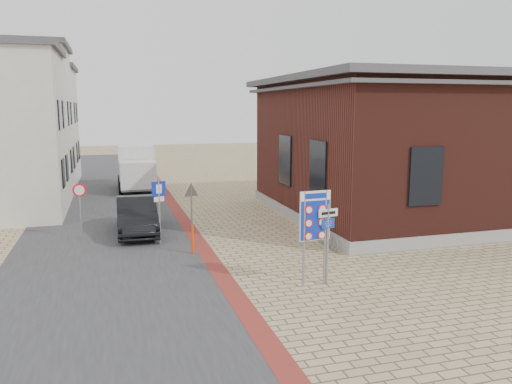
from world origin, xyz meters
TOP-DOWN VIEW (x-y plane):
  - ground at (0.00, 0.00)m, footprint 120.00×120.00m
  - road_strip at (-5.50, 15.00)m, footprint 7.00×60.00m
  - curb_strip at (-2.00, 10.00)m, footprint 0.60×40.00m
  - brick_building at (8.99, 7.00)m, footprint 13.00×13.00m
  - townhouse_mid at (-10.99, 18.00)m, footprint 7.40×6.40m
  - townhouse_far at (-10.99, 24.00)m, footprint 7.40×6.40m
  - bike_rack at (2.65, 2.20)m, footprint 0.08×1.80m
  - sedan at (-4.27, 6.60)m, footprint 1.68×4.68m
  - box_truck at (-3.62, 18.51)m, footprint 2.44×5.58m
  - border_sign at (0.50, -1.50)m, footprint 0.99×0.12m
  - essen_sign at (0.92, -1.50)m, footprint 0.67×0.15m
  - parking_sign at (-3.50, 4.50)m, footprint 0.55×0.22m
  - yield_sign at (-2.00, 6.00)m, footprint 0.73×0.31m
  - speed_sign at (-6.50, 6.18)m, footprint 0.54×0.08m
  - bollard at (-2.49, 2.80)m, footprint 0.11×0.11m

SIDE VIEW (x-z plane):
  - ground at x=0.00m, z-range 0.00..0.00m
  - road_strip at x=-5.50m, z-range 0.00..0.02m
  - curb_strip at x=-2.00m, z-range 0.00..0.03m
  - bike_rack at x=2.65m, z-range -0.04..0.56m
  - bollard at x=-2.49m, z-range 0.00..1.08m
  - sedan at x=-4.27m, z-range 0.00..1.54m
  - box_truck at x=-3.62m, z-range 0.05..2.95m
  - speed_sign at x=-6.50m, z-range 0.39..2.70m
  - yield_sign at x=-2.00m, z-range 0.53..2.65m
  - essen_sign at x=0.92m, z-range 0.41..2.89m
  - parking_sign at x=-3.50m, z-range 0.47..3.06m
  - border_sign at x=0.50m, z-range 0.64..3.55m
  - brick_building at x=8.99m, z-range 0.09..6.89m
  - townhouse_far at x=-10.99m, z-range 0.02..8.32m
  - townhouse_mid at x=-10.99m, z-range 0.02..9.12m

